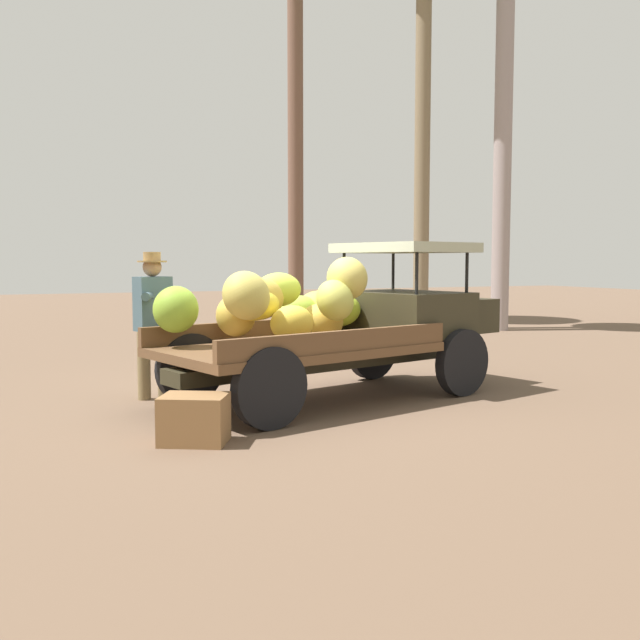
# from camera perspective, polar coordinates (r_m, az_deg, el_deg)

# --- Properties ---
(ground_plane) EXTENTS (60.00, 60.00, 0.00)m
(ground_plane) POSITION_cam_1_polar(r_m,az_deg,el_deg) (8.51, -2.89, -6.27)
(ground_plane) COLOR brown
(truck) EXTENTS (4.66, 2.66, 1.84)m
(truck) POSITION_cam_1_polar(r_m,az_deg,el_deg) (8.55, 1.84, 0.04)
(truck) COLOR #312C1C
(truck) RESTS_ON ground
(farmer) EXTENTS (0.55, 0.50, 1.72)m
(farmer) POSITION_cam_1_polar(r_m,az_deg,el_deg) (8.62, -13.11, 0.33)
(farmer) COLOR olive
(farmer) RESTS_ON ground
(wooden_crate) EXTENTS (0.72, 0.66, 0.43)m
(wooden_crate) POSITION_cam_1_polar(r_m,az_deg,el_deg) (6.53, -9.97, -7.77)
(wooden_crate) COLOR olive
(wooden_crate) RESTS_ON ground
(loose_banana_bunch) EXTENTS (0.71, 0.62, 0.30)m
(loose_banana_bunch) POSITION_cam_1_polar(r_m,az_deg,el_deg) (9.56, -10.00, -4.24)
(loose_banana_bunch) COLOR #B1C548
(loose_banana_bunch) RESTS_ON ground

